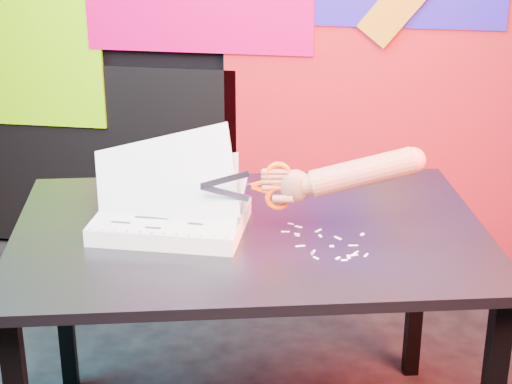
# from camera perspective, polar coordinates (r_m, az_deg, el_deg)

# --- Properties ---
(room) EXTENTS (3.01, 3.01, 2.71)m
(room) POSITION_cam_1_polar(r_m,az_deg,el_deg) (2.08, -5.74, 11.20)
(room) COLOR black
(room) RESTS_ON ground
(backdrop) EXTENTS (2.88, 0.05, 2.08)m
(backdrop) POSITION_cam_1_polar(r_m,az_deg,el_deg) (3.56, 1.21, 9.27)
(backdrop) COLOR red
(backdrop) RESTS_ON ground
(work_table) EXTENTS (1.47, 1.15, 0.75)m
(work_table) POSITION_cam_1_polar(r_m,az_deg,el_deg) (2.42, -0.40, -4.20)
(work_table) COLOR black
(work_table) RESTS_ON ground
(printout_stack) EXTENTS (0.45, 0.30, 0.30)m
(printout_stack) POSITION_cam_1_polar(r_m,az_deg,el_deg) (2.38, -5.70, -1.81)
(printout_stack) COLOR white
(printout_stack) RESTS_ON work_table
(scissors) EXTENTS (0.24, 0.05, 0.14)m
(scissors) POSITION_cam_1_polar(r_m,az_deg,el_deg) (2.28, 1.06, 0.40)
(scissors) COLOR #ACADD0
(scissors) RESTS_ON printout_stack
(hand_forearm) EXTENTS (0.42, 0.12, 0.16)m
(hand_forearm) POSITION_cam_1_polar(r_m,az_deg,el_deg) (2.29, 6.33, 1.17)
(hand_forearm) COLOR #AB6D5D
(hand_forearm) RESTS_ON work_table
(paper_clippings) EXTENTS (0.24, 0.22, 0.00)m
(paper_clippings) POSITION_cam_1_polar(r_m,az_deg,el_deg) (2.30, 4.77, -3.48)
(paper_clippings) COLOR silver
(paper_clippings) RESTS_ON work_table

